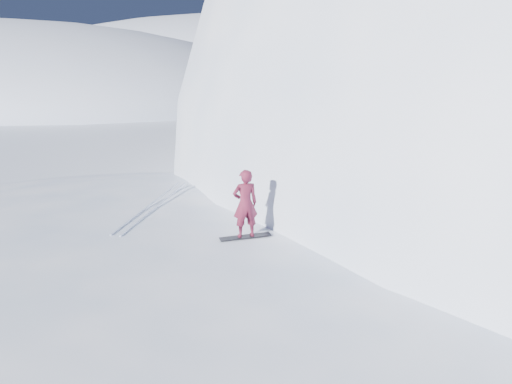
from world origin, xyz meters
TOP-DOWN VIEW (x-y plane):
  - ground at (0.00, 0.00)m, footprint 400.00×400.00m
  - near_ridge at (1.00, 3.00)m, footprint 36.00×28.00m
  - peak_shoulder at (10.00, 20.00)m, footprint 28.00×24.00m
  - far_ridge_c at (-40.00, 110.00)m, footprint 140.00×90.00m
  - wind_bumps at (-0.56, 2.12)m, footprint 16.00×14.40m
  - snowboard at (3.09, 3.56)m, footprint 1.42×1.12m
  - snowboarder at (3.09, 3.56)m, footprint 0.88×0.82m
  - board_tracks at (-1.03, 5.42)m, footprint 1.21×5.95m

SIDE VIEW (x-z plane):
  - ground at x=0.00m, z-range 0.00..0.00m
  - near_ridge at x=1.00m, z-range -2.40..2.40m
  - peak_shoulder at x=10.00m, z-range -9.00..9.00m
  - far_ridge_c at x=-40.00m, z-range -18.00..18.00m
  - wind_bumps at x=-0.56m, z-range -0.50..0.50m
  - snowboard at x=3.09m, z-range 2.40..2.43m
  - board_tracks at x=-1.03m, z-range 2.40..2.44m
  - snowboarder at x=3.09m, z-range 2.43..4.44m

